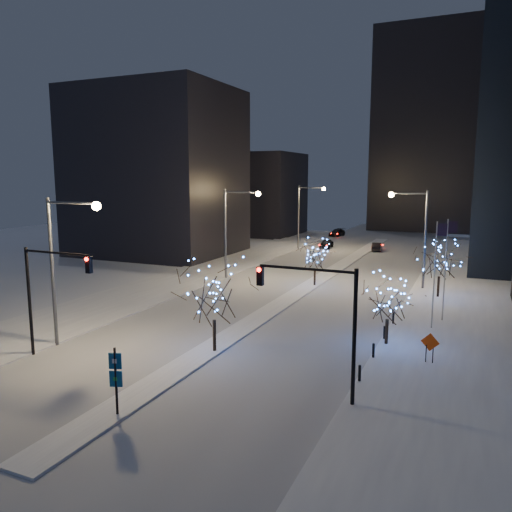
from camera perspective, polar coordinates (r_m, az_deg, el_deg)
The scene contains 25 objects.
ground at distance 29.44m, azimuth -10.51°, elevation -13.76°, with size 160.00×160.00×0.00m, color white.
road at distance 60.42m, azimuth 8.53°, elevation -1.89°, with size 20.00×130.00×0.02m, color silver.
median at distance 55.69m, azimuth 7.16°, elevation -2.72°, with size 2.00×80.00×0.15m, color white.
east_sidewalk at distance 43.75m, azimuth 22.45°, elevation -6.59°, with size 10.00×90.00×0.15m, color white.
west_sidewalk at distance 52.80m, azimuth -10.85°, elevation -3.46°, with size 8.00×90.00×0.15m, color white.
filler_west_near at distance 76.01m, azimuth -11.24°, elevation 9.34°, with size 22.00×18.00×24.00m, color black.
filler_west_far at distance 101.27m, azimuth -0.37°, elevation 7.12°, with size 18.00×16.00×16.00m, color black.
horizon_block at distance 115.09m, azimuth 19.57°, elevation 13.31°, with size 24.00×14.00×42.00m, color black.
street_lamp_w_near at distance 34.83m, azimuth -21.17°, elevation 0.44°, with size 4.40×0.56×10.00m.
street_lamp_w_mid at distance 55.25m, azimuth -2.55°, elevation 3.99°, with size 4.40×0.56×10.00m.
street_lamp_w_far at distance 78.37m, azimuth 5.64°, elevation 5.43°, with size 4.40×0.56×10.00m.
street_lamp_east at distance 52.79m, azimuth 17.85°, elevation 3.28°, with size 3.90×0.56×10.00m.
traffic_signal_west at distance 33.40m, azimuth -22.82°, elevation -3.03°, with size 5.26×0.43×7.00m.
traffic_signal_east at distance 25.07m, azimuth 7.75°, elevation -6.23°, with size 5.26×0.43×7.00m.
flagpoles at distance 40.12m, azimuth 20.41°, elevation -0.92°, with size 1.35×2.60×8.00m.
bollards at distance 34.43m, azimuth 13.90°, elevation -9.40°, with size 0.16×12.16×0.90m.
car_near at distance 81.23m, azimuth 8.05°, elevation 1.40°, with size 1.66×4.11×1.40m, color black.
car_mid at distance 79.67m, azimuth 13.63°, elevation 1.04°, with size 1.35×3.89×1.28m, color black.
car_far at distance 98.07m, azimuth 9.24°, elevation 2.65°, with size 1.92×4.72×1.37m, color black.
holiday_tree_median_near at distance 32.09m, azimuth -4.84°, elevation -4.29°, with size 5.35×5.35×5.92m.
holiday_tree_median_far at distance 52.06m, azimuth 6.77°, elevation 0.12°, with size 3.83×3.83×4.90m.
holiday_tree_plaza_near at distance 34.63m, azimuth 14.85°, elevation -4.82°, with size 3.86×3.86×4.74m.
holiday_tree_plaza_far at distance 49.72m, azimuth 20.27°, elevation -0.45°, with size 4.40×4.40×5.35m.
wayfinding_sign at distance 25.01m, azimuth -15.74°, elevation -12.94°, with size 0.60×0.27×3.44m.
construction_sign at distance 32.41m, azimuth 19.26°, elevation -9.57°, with size 1.12×0.24×1.86m.
Camera 1 is at (15.57, -22.28, 11.31)m, focal length 35.00 mm.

